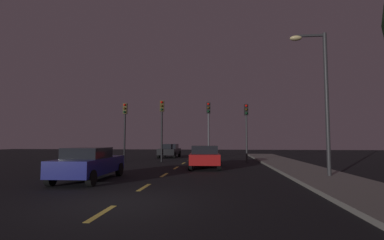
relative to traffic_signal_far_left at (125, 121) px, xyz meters
name	(u,v)px	position (x,y,z in m)	size (l,w,h in m)	color
ground_plane	(167,174)	(5.13, -8.05, -3.42)	(80.00, 80.00, 0.00)	black
sidewalk_curb_right	(314,174)	(12.63, -8.05, -3.35)	(3.00, 40.00, 0.15)	gray
lane_stripe_nearest	(102,213)	(5.13, -16.25, -3.42)	(0.16, 1.60, 0.01)	#EACC4C
lane_stripe_second	(144,187)	(5.13, -12.45, -3.42)	(0.16, 1.60, 0.01)	#EACC4C
lane_stripe_third	(164,175)	(5.13, -8.65, -3.42)	(0.16, 1.60, 0.01)	#EACC4C
lane_stripe_fourth	(176,168)	(5.13, -4.85, -3.42)	(0.16, 1.60, 0.01)	#EACC4C
lane_stripe_fifth	(184,163)	(5.13, -1.05, -3.42)	(0.16, 1.60, 0.01)	#EACC4C
lane_stripe_sixth	(189,160)	(5.13, 2.75, -3.42)	(0.16, 1.60, 0.01)	#EACC4C
lane_stripe_seventh	(193,157)	(5.13, 6.55, -3.42)	(0.16, 1.60, 0.01)	#EACC4C
traffic_signal_far_left	(125,121)	(0.00, 0.00, 0.00)	(0.32, 0.38, 4.88)	black
traffic_signal_center_left	(162,119)	(3.16, 0.00, 0.11)	(0.32, 0.38, 5.06)	black
traffic_signal_center_right	(208,120)	(7.02, 0.00, -0.01)	(0.32, 0.38, 4.86)	#4C4C51
traffic_signal_far_right	(246,121)	(10.06, 0.00, -0.13)	(0.32, 0.38, 4.68)	#2D2D30
car_stopped_ahead	(205,156)	(6.97, -4.74, -2.69)	(2.12, 4.43, 1.42)	#B21919
car_adjacent_lane	(89,163)	(2.24, -10.95, -2.67)	(1.97, 4.48, 1.44)	navy
car_oncoming_far	(170,150)	(2.71, 6.12, -2.70)	(1.93, 3.91, 1.39)	black
street_lamp_right	(321,90)	(12.68, -9.32, 0.70)	(1.69, 0.36, 6.83)	#2D2D30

